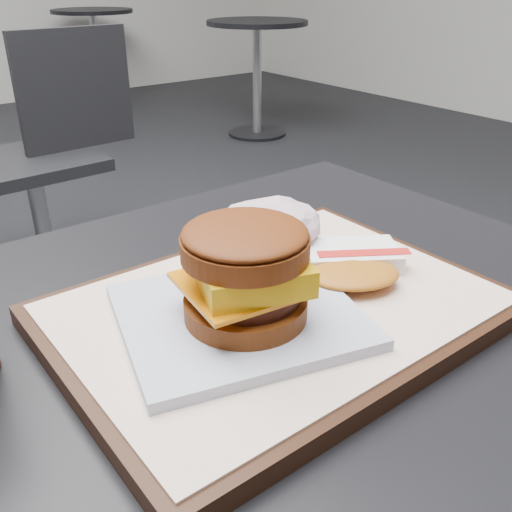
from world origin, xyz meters
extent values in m
cube|color=black|center=(0.00, 0.00, 0.75)|extent=(0.80, 0.60, 0.04)
cube|color=black|center=(0.04, -0.02, 0.78)|extent=(0.38, 0.28, 0.02)
cube|color=white|center=(0.04, -0.02, 0.79)|extent=(0.36, 0.26, 0.00)
cube|color=silver|center=(-0.01, -0.02, 0.80)|extent=(0.23, 0.21, 0.01)
cylinder|color=#672F0E|center=(-0.01, -0.03, 0.81)|extent=(0.12, 0.12, 0.02)
cylinder|color=#361008|center=(-0.01, -0.03, 0.82)|extent=(0.11, 0.11, 0.01)
cube|color=orange|center=(-0.01, -0.03, 0.83)|extent=(0.10, 0.10, 0.00)
cube|color=#E5B10E|center=(-0.01, -0.03, 0.84)|extent=(0.10, 0.10, 0.02)
cylinder|color=maroon|center=(-0.01, -0.03, 0.86)|extent=(0.12, 0.12, 0.02)
ellipsoid|color=#682D0E|center=(-0.01, -0.03, 0.87)|extent=(0.12, 0.12, 0.02)
cube|color=white|center=(0.14, -0.01, 0.80)|extent=(0.11, 0.10, 0.02)
cube|color=red|center=(0.14, -0.02, 0.81)|extent=(0.08, 0.06, 0.00)
ellipsoid|color=orange|center=(0.11, -0.04, 0.80)|extent=(0.11, 0.10, 0.01)
cylinder|color=#AEAFB4|center=(0.30, 1.61, 0.22)|extent=(0.06, 0.06, 0.44)
cube|color=black|center=(0.30, 1.61, 0.46)|extent=(0.43, 0.43, 0.04)
cube|color=black|center=(0.49, 1.61, 0.68)|extent=(0.40, 0.04, 0.40)
cylinder|color=black|center=(2.20, 2.80, 0.01)|extent=(0.40, 0.40, 0.02)
cylinder|color=#A5A5AA|center=(2.20, 2.80, 0.37)|extent=(0.06, 0.06, 0.70)
cylinder|color=black|center=(2.20, 2.80, 0.73)|extent=(0.66, 0.66, 0.03)
cylinder|color=black|center=(1.80, 4.50, 0.01)|extent=(0.40, 0.40, 0.02)
cylinder|color=#A5A5AA|center=(1.80, 4.50, 0.37)|extent=(0.06, 0.06, 0.70)
cylinder|color=black|center=(1.80, 4.50, 0.73)|extent=(0.66, 0.66, 0.03)
camera|label=1|loc=(-0.24, -0.34, 1.05)|focal=40.00mm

